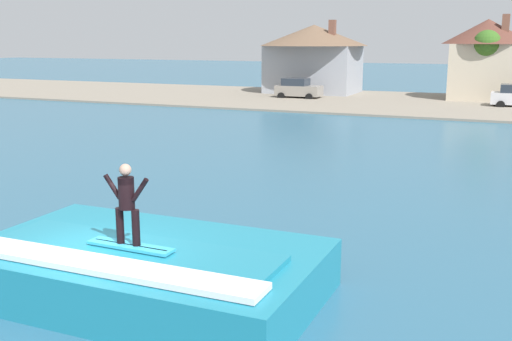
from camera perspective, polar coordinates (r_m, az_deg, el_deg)
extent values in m
plane|color=#2B5D79|center=(13.15, -14.47, -11.99)|extent=(260.00, 260.00, 0.00)
cube|color=teal|center=(13.23, -10.19, -9.17)|extent=(7.25, 4.29, 1.05)
cube|color=teal|center=(12.62, -11.64, -7.49)|extent=(6.16, 1.93, 0.12)
cube|color=white|center=(11.97, -14.02, -8.62)|extent=(6.52, 0.77, 0.12)
cube|color=#33A5CC|center=(12.65, -11.64, -6.93)|extent=(1.91, 0.44, 0.06)
cube|color=black|center=(12.64, -11.65, -6.81)|extent=(1.75, 0.09, 0.01)
cylinder|color=black|center=(12.67, -12.58, -5.03)|extent=(0.16, 0.16, 0.74)
cylinder|color=black|center=(12.46, -11.15, -5.27)|extent=(0.16, 0.16, 0.74)
cylinder|color=black|center=(12.38, -12.01, -2.08)|extent=(0.32, 0.32, 0.65)
sphere|color=tan|center=(12.27, -12.11, 0.06)|extent=(0.24, 0.24, 0.24)
cylinder|color=black|center=(12.54, -13.24, -1.47)|extent=(0.41, 0.10, 0.50)
cylinder|color=black|center=(12.18, -10.79, -1.77)|extent=(0.41, 0.10, 0.50)
cube|color=gray|center=(52.74, 15.14, 6.08)|extent=(120.00, 19.76, 0.16)
cube|color=gray|center=(55.34, 4.02, 7.45)|extent=(4.03, 1.92, 0.90)
cube|color=#262D38|center=(55.38, 3.73, 8.26)|extent=(2.22, 1.73, 0.64)
cylinder|color=black|center=(55.91, 5.63, 7.01)|extent=(0.64, 0.22, 0.64)
cylinder|color=black|center=(54.00, 4.97, 6.84)|extent=(0.64, 0.22, 0.64)
cylinder|color=black|center=(56.76, 3.10, 7.13)|extent=(0.64, 0.22, 0.64)
cylinder|color=black|center=(54.88, 2.36, 6.96)|extent=(0.64, 0.22, 0.64)
cylinder|color=black|center=(52.91, 21.94, 5.90)|extent=(0.64, 0.22, 0.64)
cylinder|color=black|center=(50.99, 21.87, 5.70)|extent=(0.64, 0.22, 0.64)
cube|color=#9EA3AD|center=(60.62, 5.36, 9.32)|extent=(8.39, 6.11, 4.66)
cone|color=brown|center=(60.55, 5.43, 12.46)|extent=(10.40, 10.40, 1.99)
cube|color=brown|center=(59.05, 7.14, 12.92)|extent=(0.60, 0.60, 1.80)
cube|color=beige|center=(57.38, 20.58, 8.57)|extent=(5.59, 6.14, 4.90)
cone|color=brown|center=(57.31, 20.84, 12.05)|extent=(7.61, 7.61, 2.08)
cube|color=brown|center=(56.34, 22.28, 12.46)|extent=(0.60, 0.60, 1.80)
cylinder|color=brown|center=(54.89, 20.54, 8.09)|extent=(0.32, 0.32, 4.24)
sphere|color=#36611F|center=(54.80, 20.76, 11.01)|extent=(2.27, 2.27, 2.27)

